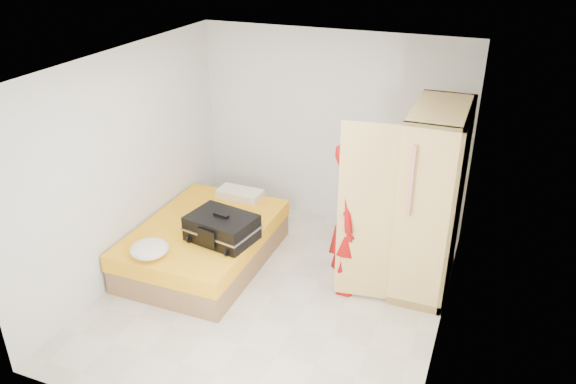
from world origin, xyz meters
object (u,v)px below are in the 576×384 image
at_px(suitcase, 222,228).
at_px(bed, 205,244).
at_px(person, 352,219).
at_px(round_cushion, 149,249).
at_px(wardrobe, 426,205).

bearing_deg(suitcase, bed, 162.36).
relative_size(bed, suitcase, 2.41).
xyz_separation_m(person, suitcase, (-1.42, -0.34, -0.23)).
bearing_deg(bed, round_cushion, -105.44).
relative_size(person, round_cushion, 4.17).
xyz_separation_m(bed, round_cushion, (-0.22, -0.79, 0.33)).
bearing_deg(round_cushion, suitcase, 46.28).
xyz_separation_m(bed, person, (1.77, 0.16, 0.63)).
height_order(wardrobe, suitcase, wardrobe).
relative_size(person, suitcase, 2.09).
height_order(person, round_cushion, person).
distance_m(person, suitcase, 1.48).
xyz_separation_m(wardrobe, suitcase, (-2.15, -0.72, -0.35)).
bearing_deg(round_cushion, bed, 74.56).
bearing_deg(wardrobe, bed, -168.02).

